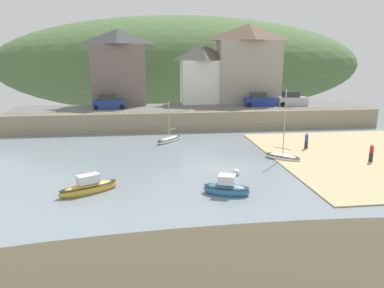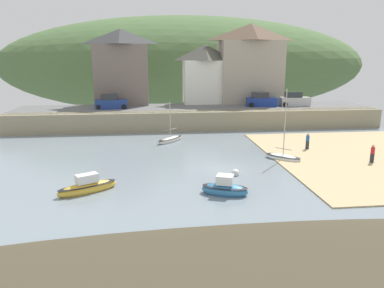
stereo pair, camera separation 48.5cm
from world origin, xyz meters
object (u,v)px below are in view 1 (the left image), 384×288
object	(u,v)px
waterfront_building_right	(248,63)
parked_car_by_wall	(259,100)
fishing_boat_green	(89,188)
mooring_buoy	(236,173)
waterfront_building_centre	(203,73)
parked_car_near_slipway	(109,103)
waterfront_building_left	(119,67)
person_on_slipway	(371,152)
person_near_water	(306,140)
sailboat_white_hull	(169,140)
motorboat_with_cabin	(283,157)
rowboat_small_beached	(227,189)
parked_car_end_of_row	(292,100)

from	to	relation	value
waterfront_building_right	parked_car_by_wall	bearing A→B (deg)	-82.83
fishing_boat_green	mooring_buoy	world-z (taller)	fishing_boat_green
waterfront_building_centre	waterfront_building_right	distance (m)	6.86
parked_car_near_slipway	waterfront_building_left	bearing A→B (deg)	73.03
person_on_slipway	person_near_water	distance (m)	6.46
sailboat_white_hull	motorboat_with_cabin	bearing A→B (deg)	-88.61
rowboat_small_beached	parked_car_by_wall	bearing A→B (deg)	89.58
motorboat_with_cabin	person_near_water	bearing A→B (deg)	85.71
fishing_boat_green	person_near_water	distance (m)	22.39
waterfront_building_centre	person_on_slipway	xyz separation A→B (m)	(11.24, -25.06, -5.73)
parked_car_end_of_row	mooring_buoy	world-z (taller)	parked_car_end_of_row
parked_car_near_slipway	person_near_water	bearing A→B (deg)	-38.08
parked_car_near_slipway	mooring_buoy	world-z (taller)	parked_car_near_slipway
parked_car_end_of_row	person_near_water	xyz separation A→B (m)	(-4.44, -15.24, -2.22)
waterfront_building_right	rowboat_small_beached	xyz separation A→B (m)	(-9.83, -30.93, -7.78)
parked_car_by_wall	waterfront_building_left	bearing A→B (deg)	170.91
fishing_boat_green	parked_car_end_of_row	distance (m)	35.16
parked_car_near_slipway	person_near_water	size ratio (longest dim) A/B	2.56
motorboat_with_cabin	parked_car_near_slipway	bearing A→B (deg)	177.22
mooring_buoy	parked_car_near_slipway	bearing A→B (deg)	117.59
fishing_boat_green	parked_car_by_wall	distance (m)	32.02
waterfront_building_left	sailboat_white_hull	world-z (taller)	waterfront_building_left
rowboat_small_beached	person_near_water	bearing A→B (deg)	67.33
waterfront_building_left	rowboat_small_beached	world-z (taller)	waterfront_building_left
fishing_boat_green	person_near_water	xyz separation A→B (m)	(20.16, 9.72, 0.61)
waterfront_building_left	waterfront_building_centre	world-z (taller)	waterfront_building_left
waterfront_building_left	waterfront_building_centre	xyz separation A→B (m)	(12.00, -0.00, -1.03)
waterfront_building_centre	motorboat_with_cabin	world-z (taller)	waterfront_building_centre
waterfront_building_centre	fishing_boat_green	bearing A→B (deg)	-113.12
person_near_water	rowboat_small_beached	bearing A→B (deg)	-133.73
parked_car_near_slipway	parked_car_by_wall	world-z (taller)	same
sailboat_white_hull	mooring_buoy	size ratio (longest dim) A/B	7.39
waterfront_building_left	parked_car_near_slipway	xyz separation A→B (m)	(-1.22, -4.50, -4.54)
parked_car_by_wall	person_on_slipway	distance (m)	21.06
waterfront_building_centre	person_near_water	world-z (taller)	waterfront_building_centre
parked_car_near_slipway	parked_car_end_of_row	distance (m)	25.23
rowboat_small_beached	waterfront_building_left	bearing A→B (deg)	127.06
parked_car_near_slipway	waterfront_building_centre	bearing A→B (deg)	16.97
waterfront_building_left	fishing_boat_green	size ratio (longest dim) A/B	2.47
sailboat_white_hull	parked_car_near_slipway	world-z (taller)	sailboat_white_hull
person_on_slipway	person_near_water	bearing A→B (deg)	124.58
sailboat_white_hull	person_near_water	bearing A→B (deg)	-69.06
waterfront_building_right	person_near_water	distance (m)	21.02
parked_car_by_wall	parked_car_near_slipway	bearing A→B (deg)	-175.94
sailboat_white_hull	parked_car_by_wall	size ratio (longest dim) A/B	1.11
parked_car_end_of_row	person_near_water	bearing A→B (deg)	-103.67
parked_car_end_of_row	person_near_water	size ratio (longest dim) A/B	2.58
waterfront_building_left	person_on_slipway	world-z (taller)	waterfront_building_left
fishing_boat_green	person_on_slipway	world-z (taller)	person_on_slipway
waterfront_building_right	parked_car_end_of_row	xyz separation A→B (m)	(5.31, -4.50, -4.96)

